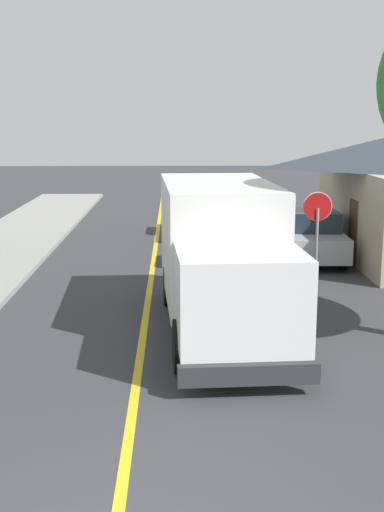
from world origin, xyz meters
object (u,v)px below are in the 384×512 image
(stop_sign, at_px, (317,221))
(parked_van_across, at_px, (311,236))
(parked_car_near, at_px, (225,244))
(box_truck, at_px, (221,251))
(parked_car_mid, at_px, (200,215))

(stop_sign, bearing_deg, parked_van_across, 80.65)
(parked_van_across, bearing_deg, parked_car_near, -157.59)
(parked_van_across, xyz_separation_m, stop_sign, (-0.59, -3.57, 1.06))
(box_truck, height_order, parked_van_across, box_truck)
(parked_car_near, distance_m, parked_car_mid, 6.12)
(parked_car_mid, distance_m, parked_van_across, 5.99)
(box_truck, height_order, parked_car_near, box_truck)
(box_truck, xyz_separation_m, parked_car_mid, (-0.00, 12.10, -0.97))
(stop_sign, bearing_deg, parked_car_mid, 108.89)
(parked_car_near, bearing_deg, parked_van_across, 22.41)
(parked_car_near, bearing_deg, box_truck, -95.14)
(parked_car_near, relative_size, stop_sign, 1.68)
(parked_van_across, height_order, stop_sign, stop_sign)
(parked_car_near, xyz_separation_m, stop_sign, (2.35, -2.36, 1.06))
(parked_van_across, bearing_deg, box_truck, -115.74)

